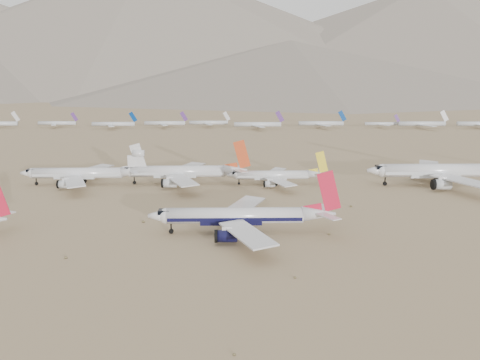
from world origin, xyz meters
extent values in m
plane|color=#86704E|center=(0.00, 0.00, 0.00)|extent=(7000.00, 7000.00, 0.00)
cylinder|color=silver|center=(-2.29, 3.58, 5.25)|extent=(38.64, 4.57, 4.57)
cube|color=black|center=(-2.29, 3.58, 4.68)|extent=(37.87, 4.64, 1.03)
sphere|color=silver|center=(-21.61, 3.58, 5.25)|extent=(4.57, 4.57, 4.57)
cube|color=black|center=(-22.30, 3.58, 6.51)|extent=(3.20, 2.97, 1.14)
cone|color=silver|center=(21.59, 3.58, 5.60)|extent=(9.66, 4.57, 4.57)
cube|color=silver|center=(0.69, -9.97, 4.45)|extent=(14.92, 23.52, 0.72)
cube|color=silver|center=(23.47, -0.86, 6.17)|extent=(6.13, 8.02, 0.27)
cylinder|color=black|center=(-4.44, -5.91, 2.39)|extent=(5.37, 3.29, 3.29)
cube|color=silver|center=(0.69, 17.14, 4.45)|extent=(14.92, 23.52, 0.72)
cube|color=silver|center=(23.47, 8.03, 6.17)|extent=(6.13, 8.02, 0.27)
cylinder|color=black|center=(-4.44, 13.08, 2.39)|extent=(5.37, 3.29, 3.29)
cube|color=red|center=(24.27, 3.58, 12.26)|extent=(7.32, 0.37, 12.07)
cylinder|color=black|center=(-20.47, 3.58, 0.69)|extent=(1.37, 0.57, 1.37)
cylinder|color=black|center=(-0.68, 0.39, 0.96)|extent=(1.92, 1.14, 1.92)
cylinder|color=black|center=(-0.68, 6.78, 0.96)|extent=(1.92, 1.14, 1.92)
cube|color=silver|center=(-68.98, 7.41, 4.95)|extent=(4.85, 6.35, 0.22)
cylinder|color=silver|center=(81.80, 63.74, 6.33)|extent=(45.38, 5.50, 5.50)
cube|color=silver|center=(81.80, 63.74, 5.64)|extent=(44.47, 5.58, 1.24)
sphere|color=silver|center=(59.11, 63.74, 6.33)|extent=(5.50, 5.50, 5.50)
cube|color=black|center=(58.28, 63.74, 7.84)|extent=(3.85, 3.58, 1.38)
cube|color=silver|center=(85.30, 47.76, 5.36)|extent=(17.52, 27.62, 0.85)
cylinder|color=silver|center=(79.28, 52.52, 2.88)|extent=(6.30, 3.96, 3.96)
cube|color=silver|center=(85.30, 79.73, 5.36)|extent=(17.52, 27.62, 0.85)
cylinder|color=silver|center=(79.28, 74.96, 2.88)|extent=(6.30, 3.96, 3.96)
cylinder|color=black|center=(60.48, 63.74, 0.83)|extent=(1.65, 0.69, 1.65)
cylinder|color=black|center=(83.69, 59.89, 1.16)|extent=(2.31, 1.38, 2.31)
cylinder|color=black|center=(83.69, 67.59, 1.16)|extent=(2.31, 1.38, 2.31)
cylinder|color=silver|center=(13.96, 66.45, 4.15)|extent=(29.72, 3.61, 3.61)
cube|color=silver|center=(13.96, 66.45, 3.70)|extent=(29.12, 3.67, 0.81)
sphere|color=silver|center=(-0.89, 66.45, 4.15)|extent=(3.61, 3.61, 3.61)
cube|color=black|center=(-1.44, 66.45, 5.15)|extent=(2.53, 2.35, 0.90)
cone|color=silver|center=(32.33, 66.45, 4.42)|extent=(7.43, 3.61, 3.61)
cube|color=silver|center=(16.26, 55.98, 3.52)|extent=(11.48, 18.09, 0.56)
cube|color=silver|center=(33.78, 63.02, 4.88)|extent=(4.72, 6.17, 0.22)
cylinder|color=silver|center=(12.31, 59.10, 1.89)|extent=(4.13, 2.60, 2.60)
cube|color=silver|center=(16.26, 76.93, 3.52)|extent=(11.48, 18.09, 0.56)
cube|color=silver|center=(33.78, 69.88, 4.88)|extent=(4.72, 6.17, 0.22)
cylinder|color=silver|center=(12.31, 73.81, 1.89)|extent=(4.13, 2.60, 2.60)
cube|color=gold|center=(34.40, 66.45, 9.57)|extent=(5.63, 0.29, 9.28)
cylinder|color=black|center=(0.01, 66.45, 0.54)|extent=(1.08, 0.45, 1.08)
cylinder|color=black|center=(15.20, 63.92, 0.76)|extent=(1.52, 0.90, 1.52)
cylinder|color=black|center=(15.20, 68.98, 0.76)|extent=(1.52, 0.90, 1.52)
cylinder|color=silver|center=(-25.54, 68.27, 5.49)|extent=(39.03, 4.77, 4.77)
cube|color=silver|center=(-25.54, 68.27, 4.89)|extent=(38.25, 4.84, 1.07)
sphere|color=silver|center=(-45.05, 68.27, 5.49)|extent=(4.77, 4.77, 4.77)
cube|color=black|center=(-45.77, 68.27, 6.80)|extent=(3.34, 3.10, 1.19)
cone|color=silver|center=(-1.42, 68.27, 5.84)|extent=(9.76, 4.77, 4.77)
cube|color=silver|center=(-22.53, 54.51, 4.65)|extent=(15.07, 23.75, 0.74)
cube|color=silver|center=(0.48, 63.77, 6.44)|extent=(6.19, 8.10, 0.29)
cylinder|color=silver|center=(-27.71, 58.61, 2.50)|extent=(5.42, 3.43, 3.43)
cube|color=silver|center=(-22.53, 82.04, 4.65)|extent=(15.07, 23.75, 0.74)
cube|color=silver|center=(0.48, 72.78, 6.44)|extent=(6.19, 8.10, 0.29)
cylinder|color=silver|center=(-27.71, 77.94, 2.50)|extent=(5.42, 3.43, 3.43)
cube|color=#CF471F|center=(1.29, 68.27, 12.61)|extent=(7.40, 0.38, 12.19)
cylinder|color=black|center=(-43.86, 68.27, 0.72)|extent=(1.43, 0.60, 1.43)
cylinder|color=black|center=(-23.91, 64.94, 1.00)|extent=(2.00, 1.19, 2.00)
cylinder|color=black|center=(-23.91, 71.61, 1.00)|extent=(2.00, 1.19, 2.00)
cylinder|color=silver|center=(-67.02, 67.53, 5.08)|extent=(36.86, 4.41, 4.41)
cube|color=silver|center=(-67.02, 67.53, 4.52)|extent=(36.12, 4.48, 0.99)
sphere|color=silver|center=(-85.45, 67.53, 5.08)|extent=(4.41, 4.41, 4.41)
cube|color=black|center=(-86.11, 67.53, 6.29)|extent=(3.09, 2.87, 1.10)
cone|color=silver|center=(-44.24, 67.53, 5.41)|extent=(9.22, 4.41, 4.41)
cube|color=silver|center=(-64.17, 54.57, 4.30)|extent=(14.24, 22.43, 0.69)
cube|color=silver|center=(-42.44, 63.28, 5.96)|extent=(5.85, 7.65, 0.26)
cylinder|color=silver|center=(-69.07, 58.44, 2.31)|extent=(5.12, 3.18, 3.18)
cube|color=silver|center=(-64.17, 80.49, 4.30)|extent=(14.24, 22.43, 0.69)
cube|color=silver|center=(-42.44, 71.78, 5.96)|extent=(5.85, 7.65, 0.26)
cylinder|color=silver|center=(-69.07, 76.62, 2.31)|extent=(5.12, 3.18, 3.18)
cube|color=silver|center=(-41.68, 67.53, 11.78)|extent=(6.99, 0.35, 11.51)
cylinder|color=silver|center=(-41.42, 67.53, 13.20)|extent=(4.61, 2.86, 2.86)
cylinder|color=black|center=(-84.34, 67.53, 0.66)|extent=(1.32, 0.55, 1.32)
cylinder|color=black|center=(-65.48, 64.44, 0.93)|extent=(1.85, 1.10, 1.85)
cylinder|color=black|center=(-65.48, 70.62, 0.93)|extent=(1.85, 1.10, 1.85)
cube|color=silver|center=(-196.22, 301.19, 10.68)|extent=(7.61, 0.38, 9.59)
cube|color=silver|center=(-214.21, 311.09, 3.72)|extent=(10.07, 17.60, 0.38)
cylinder|color=silver|center=(-161.91, 307.45, 4.08)|extent=(34.04, 3.36, 3.36)
cube|color=#562F7D|center=(-145.89, 307.45, 9.77)|extent=(6.78, 0.34, 8.54)
cube|color=silver|center=(-161.91, 298.64, 3.58)|extent=(8.97, 15.67, 0.34)
cube|color=silver|center=(-161.91, 316.26, 3.58)|extent=(8.97, 15.67, 0.34)
cylinder|color=silver|center=(-107.79, 295.33, 4.26)|extent=(37.66, 3.72, 3.72)
cube|color=navy|center=(-90.07, 295.33, 10.55)|extent=(7.50, 0.37, 9.45)
cube|color=silver|center=(-107.79, 285.58, 3.70)|extent=(9.92, 17.34, 0.37)
cube|color=silver|center=(-107.79, 305.08, 3.70)|extent=(9.92, 17.34, 0.37)
cylinder|color=silver|center=(-63.10, 303.45, 4.22)|extent=(36.86, 3.64, 3.64)
cube|color=#562F7D|center=(-45.76, 303.45, 10.38)|extent=(7.34, 0.36, 9.25)
cube|color=silver|center=(-63.10, 293.91, 3.68)|extent=(9.71, 16.97, 0.36)
cube|color=silver|center=(-63.10, 312.99, 3.68)|extent=(9.71, 16.97, 0.36)
cylinder|color=silver|center=(-23.62, 308.46, 4.15)|extent=(35.44, 3.50, 3.50)
cube|color=silver|center=(-6.95, 308.46, 10.07)|extent=(7.06, 0.35, 8.89)
cube|color=silver|center=(-23.62, 299.29, 3.63)|extent=(9.34, 16.31, 0.35)
cube|color=silver|center=(-23.62, 317.63, 3.63)|extent=(9.34, 16.31, 0.35)
cylinder|color=silver|center=(20.36, 287.06, 4.44)|extent=(41.28, 4.08, 4.08)
cube|color=#562F7D|center=(39.79, 287.06, 11.34)|extent=(8.22, 0.41, 10.36)
cube|color=silver|center=(20.36, 276.37, 3.83)|extent=(10.88, 19.00, 0.41)
cube|color=silver|center=(20.36, 297.74, 3.83)|extent=(10.88, 19.00, 0.41)
cylinder|color=silver|center=(78.00, 295.87, 4.39)|extent=(40.27, 3.98, 3.98)
cube|color=navy|center=(96.95, 295.87, 11.12)|extent=(8.02, 0.40, 10.10)
cube|color=silver|center=(78.00, 285.45, 3.79)|extent=(10.61, 18.54, 0.40)
cube|color=silver|center=(78.00, 306.30, 3.79)|extent=(10.61, 18.54, 0.40)
cylinder|color=silver|center=(132.99, 296.89, 3.87)|extent=(29.78, 2.94, 2.94)
cube|color=#562F7D|center=(147.00, 296.89, 8.85)|extent=(5.93, 0.29, 7.47)
cube|color=silver|center=(132.99, 289.18, 3.43)|extent=(7.84, 13.71, 0.29)
cube|color=silver|center=(132.99, 304.59, 3.43)|extent=(7.84, 13.71, 0.29)
cylinder|color=silver|center=(167.52, 290.62, 4.45)|extent=(41.46, 4.10, 4.10)
cube|color=silver|center=(187.03, 290.62, 11.37)|extent=(8.26, 0.41, 10.40)
cube|color=silver|center=(167.52, 279.89, 3.83)|extent=(10.92, 19.09, 0.41)
cube|color=silver|center=(167.52, 301.35, 3.83)|extent=(10.92, 19.09, 0.41)
cylinder|color=silver|center=(219.26, 288.95, 4.45)|extent=(41.40, 4.09, 4.09)
cube|color=silver|center=(219.26, 299.67, 3.83)|extent=(10.91, 19.06, 0.41)
cone|color=slate|center=(-300.00, 1690.00, 235.00)|extent=(2444.00, 2444.00, 470.00)
cone|color=slate|center=(200.00, 1480.00, 120.00)|extent=(1824.00, 1824.00, 240.00)
cone|color=slate|center=(700.00, 1660.00, 190.00)|extent=(2356.00, 2356.00, 380.00)
cone|color=slate|center=(150.00, 1100.00, 70.00)|extent=(1260.00, 1260.00, 140.00)
ellipsoid|color=brown|center=(-44.10, -14.90, 0.25)|extent=(0.84, 0.84, 0.46)
ellipsoid|color=brown|center=(-30.40, 14.40, 0.29)|extent=(0.98, 0.98, 0.54)
ellipsoid|color=brown|center=(-3.00, -57.00, 0.17)|extent=(0.56, 0.56, 0.31)
ellipsoid|color=brown|center=(10.70, -27.70, 0.21)|extent=(0.70, 0.70, 0.39)
ellipsoid|color=brown|center=(24.40, 1.60, 0.25)|extent=(0.84, 0.84, 0.46)
ellipsoid|color=brown|center=(38.10, 30.90, 0.29)|extent=(0.98, 0.98, 0.54)
camera|label=1|loc=(-3.42, -123.96, 43.05)|focal=35.00mm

